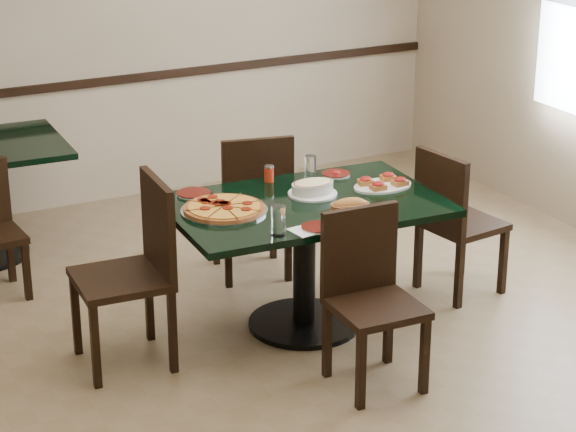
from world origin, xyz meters
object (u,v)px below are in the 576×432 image
main_table (304,233)px  lasagna_casserole (313,187)px  pepperoni_pizza (224,208)px  chair_far (254,198)px  chair_near (369,288)px  chair_left (138,261)px  chair_right (453,216)px  bread_basket (350,207)px  bruschetta_platter (383,183)px

main_table → lasagna_casserole: (0.09, 0.08, 0.23)m
pepperoni_pizza → lasagna_casserole: size_ratio=1.70×
chair_far → main_table: bearing=98.6°
chair_near → chair_left: bearing=145.3°
chair_far → chair_right: (0.94, -0.75, -0.02)m
chair_right → chair_left: bearing=80.6°
chair_far → chair_near: size_ratio=1.03×
main_table → bread_basket: 0.38m
chair_right → bread_basket: size_ratio=3.76×
chair_left → bread_basket: size_ratio=4.20×
chair_left → bruschetta_platter: bearing=92.4°
chair_far → chair_left: bearing=47.1°
chair_near → bruschetta_platter: bearing=56.2°
chair_near → pepperoni_pizza: chair_near is taller
chair_left → lasagna_casserole: (1.05, 0.04, 0.23)m
pepperoni_pizza → bruschetta_platter: size_ratio=1.30×
main_table → chair_left: 0.96m
chair_far → chair_left: size_ratio=0.93×
chair_far → pepperoni_pizza: 0.88m
bread_basket → bruschetta_platter: bearing=48.5°
chair_near → lasagna_casserole: bearing=85.5°
chair_near → chair_right: 1.19m
main_table → chair_far: (0.05, 0.74, -0.04)m
chair_left → lasagna_casserole: size_ratio=3.64×
chair_near → main_table: bearing=92.6°
pepperoni_pizza → chair_far: bearing=53.6°
chair_left → chair_far: bearing=128.4°
lasagna_casserole → chair_far: bearing=93.6°
main_table → bruschetta_platter: bearing=4.5°
chair_far → lasagna_casserole: (0.05, -0.66, 0.27)m
chair_near → chair_right: (0.98, 0.67, -0.00)m
chair_near → chair_left: size_ratio=0.90×
main_table → chair_left: size_ratio=1.52×
main_table → chair_near: 0.68m
lasagna_casserole → main_table: bearing=-139.1°
chair_left → pepperoni_pizza: chair_left is taller
chair_far → chair_right: size_ratio=1.04×
chair_right → main_table: bearing=81.5°
chair_near → bread_basket: chair_near is taller
lasagna_casserole → bruschetta_platter: lasagna_casserole is taller
chair_right → pepperoni_pizza: (-1.44, 0.08, 0.26)m
chair_far → bread_basket: 1.06m
pepperoni_pizza → bread_basket: bearing=-30.8°
pepperoni_pizza → bruschetta_platter: (0.96, -0.05, 0.01)m
bread_basket → bruschetta_platter: (0.39, 0.29, -0.02)m
chair_right → pepperoni_pizza: chair_right is taller
chair_far → pepperoni_pizza: (-0.50, -0.68, 0.24)m
chair_right → lasagna_casserole: (-0.90, 0.09, 0.29)m
bread_basket → pepperoni_pizza: bearing=160.5°
chair_left → lasagna_casserole: chair_left is taller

